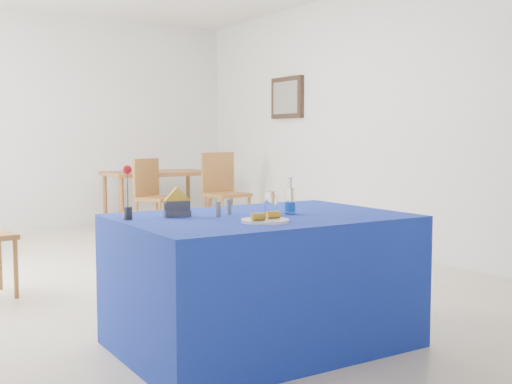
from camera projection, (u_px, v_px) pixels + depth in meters
floor at (158, 277)px, 5.56m from camera, size 7.00×7.00×0.00m
room_shell at (156, 73)px, 5.41m from camera, size 7.00×7.00×7.00m
picture_frame at (287, 98)px, 8.07m from camera, size 0.06×0.64×0.52m
picture_art at (286, 98)px, 8.05m from camera, size 0.02×0.52×0.40m
plate at (265, 221)px, 3.37m from camera, size 0.26×0.26×0.01m
drinking_glass at (271, 203)px, 3.74m from camera, size 0.08×0.08×0.13m
salt_shaker at (218, 209)px, 3.61m from camera, size 0.03×0.03×0.08m
pepper_shaker at (229, 207)px, 3.71m from camera, size 0.03×0.03×0.08m
blue_table at (262, 280)px, 3.71m from camera, size 1.60×1.10×0.76m
water_bottle at (290, 202)px, 3.74m from camera, size 0.06×0.06×0.21m
napkin_holder at (177, 208)px, 3.60m from camera, size 0.16×0.09×0.17m
rose_vase at (128, 193)px, 3.46m from camera, size 0.05×0.05×0.30m
oak_table at (157, 177)px, 8.46m from camera, size 1.35×0.90×0.76m
chair_bg_left at (153, 192)px, 7.75m from camera, size 0.56×0.56×0.95m
chair_bg_right at (223, 187)px, 7.90m from camera, size 0.48×0.48×1.02m
banana_pieces at (266, 216)px, 3.37m from camera, size 0.19×0.08×0.04m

